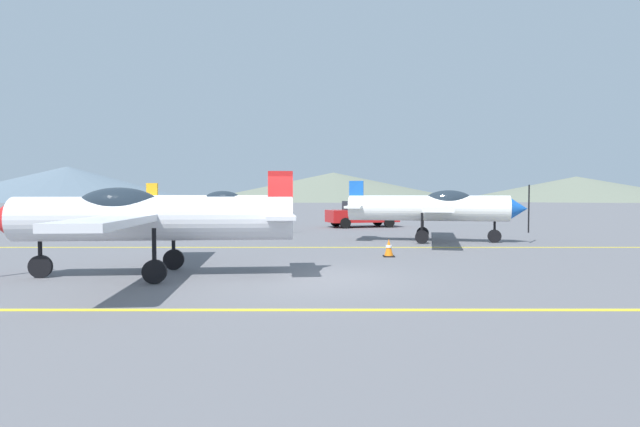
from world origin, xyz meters
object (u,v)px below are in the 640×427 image
at_px(airplane_mid, 433,207).
at_px(airplane_far, 210,205).
at_px(airplane_near, 143,217).
at_px(car_sedan, 361,213).
at_px(traffic_cone_front, 388,248).

distance_m(airplane_mid, airplane_far, 11.72).
xyz_separation_m(airplane_near, airplane_mid, (9.29, 9.31, 0.00)).
bearing_deg(car_sedan, airplane_mid, -76.79).
relative_size(airplane_near, airplane_far, 1.00).
bearing_deg(car_sedan, airplane_far, -150.58).
bearing_deg(traffic_cone_front, airplane_far, 127.84).
bearing_deg(car_sedan, traffic_cone_front, -91.52).
relative_size(airplane_far, car_sedan, 1.90).
distance_m(airplane_mid, traffic_cone_front, 6.06).
bearing_deg(airplane_near, car_sedan, 69.69).
bearing_deg(airplane_near, airplane_far, 95.38).
bearing_deg(airplane_mid, traffic_cone_front, -116.62).
height_order(airplane_far, traffic_cone_front, airplane_far).
distance_m(airplane_near, traffic_cone_front, 7.83).
height_order(airplane_near, airplane_far, same).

